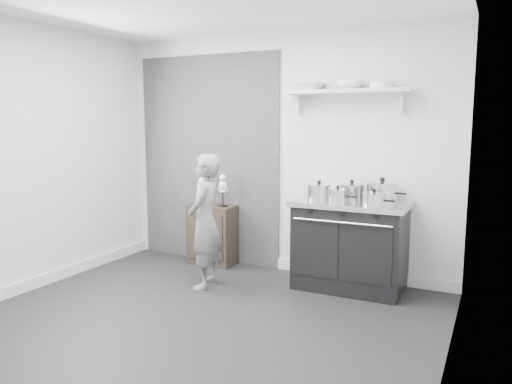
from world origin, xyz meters
The scene contains 16 objects.
ground centered at (0.00, 0.00, 0.00)m, with size 4.00×4.00×0.00m, color black.
room_shell centered at (-0.09, 0.15, 1.64)m, with size 4.02×3.62×2.71m.
wall_shelf centered at (0.80, 1.68, 2.01)m, with size 1.30×0.26×0.24m.
stove centered at (0.93, 1.48, 0.46)m, with size 1.14×0.71×0.92m.
side_cabinet centered at (-0.80, 1.61, 0.36)m, with size 0.55×0.32×0.72m, color black.
child centered at (-0.42, 0.85, 0.69)m, with size 0.51×0.33×1.39m, color slate.
pot_front_left centered at (0.62, 1.37, 1.00)m, with size 0.33×0.24×0.20m.
pot_back_left centered at (0.90, 1.59, 1.00)m, with size 0.35×0.26×0.20m.
pot_back_right centered at (1.21, 1.59, 1.01)m, with size 0.40×0.31×0.24m.
pot_front_right centered at (1.20, 1.29, 0.98)m, with size 0.32×0.23×0.16m.
pot_front_center centered at (0.83, 1.35, 0.98)m, with size 0.29×0.21×0.17m.
skeleton_full centered at (-0.93, 1.61, 0.96)m, with size 0.14×0.09×0.48m, color silver, non-canonical shape.
skeleton_torso centered at (-0.65, 1.61, 0.94)m, with size 0.12×0.08×0.44m, color silver, non-canonical shape.
bowl_large centered at (0.39, 1.67, 2.08)m, with size 0.32×0.32×0.08m, color white.
bowl_small centered at (0.83, 1.67, 2.08)m, with size 0.26×0.26×0.08m, color white.
plate_stack centered at (1.16, 1.67, 2.07)m, with size 0.24×0.24×0.06m, color white.
Camera 1 is at (2.26, -3.43, 1.71)m, focal length 35.00 mm.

